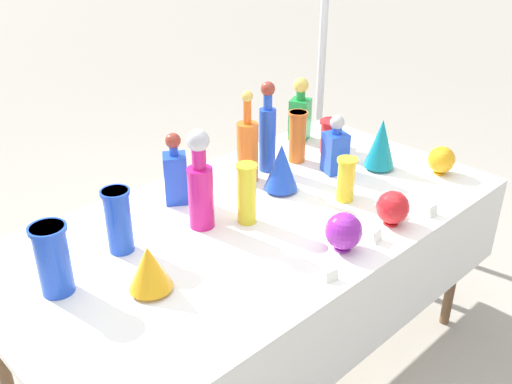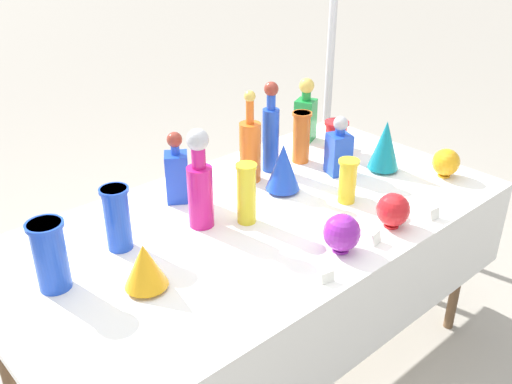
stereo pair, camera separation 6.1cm
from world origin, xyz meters
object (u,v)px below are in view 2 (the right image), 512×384
at_px(tall_bottle_1, 200,184).
at_px(slender_vase_2, 301,136).
at_px(fluted_vase_0, 385,145).
at_px(slender_vase_4, 336,136).
at_px(canopy_pole, 330,68).
at_px(tall_bottle_2, 250,148).
at_px(round_bowl_2, 446,162).
at_px(slender_vase_0, 50,254).
at_px(square_decanter_2, 306,113).
at_px(cardboard_box_behind_left, 130,254).
at_px(slender_vase_5, 348,179).
at_px(slender_vase_1, 246,192).
at_px(tall_bottle_0, 271,132).
at_px(square_decanter_1, 339,149).
at_px(fluted_vase_1, 283,167).
at_px(slender_vase_3, 117,217).
at_px(round_bowl_1, 342,233).
at_px(square_decanter_0, 177,172).
at_px(fluted_vase_2, 145,266).
at_px(round_bowl_0, 393,210).

bearing_deg(tall_bottle_1, slender_vase_2, 12.63).
bearing_deg(fluted_vase_0, slender_vase_4, 93.03).
height_order(slender_vase_4, canopy_pole, canopy_pole).
bearing_deg(tall_bottle_2, round_bowl_2, -39.65).
distance_m(slender_vase_0, round_bowl_2, 1.58).
height_order(tall_bottle_1, tall_bottle_2, tall_bottle_2).
relative_size(square_decanter_2, slender_vase_0, 1.35).
bearing_deg(cardboard_box_behind_left, slender_vase_2, -51.12).
bearing_deg(slender_vase_5, slender_vase_0, 167.76).
height_order(slender_vase_1, canopy_pole, canopy_pole).
height_order(tall_bottle_0, slender_vase_2, tall_bottle_0).
relative_size(square_decanter_1, slender_vase_2, 1.12).
relative_size(tall_bottle_2, slender_vase_0, 1.72).
bearing_deg(cardboard_box_behind_left, fluted_vase_1, -71.23).
distance_m(slender_vase_3, round_bowl_1, 0.73).
distance_m(slender_vase_1, cardboard_box_behind_left, 1.14).
height_order(slender_vase_0, slender_vase_5, slender_vase_0).
relative_size(fluted_vase_1, cardboard_box_behind_left, 0.36).
height_order(slender_vase_1, fluted_vase_0, slender_vase_1).
bearing_deg(fluted_vase_1, square_decanter_0, 148.46).
height_order(square_decanter_1, slender_vase_2, square_decanter_1).
xyz_separation_m(square_decanter_1, cardboard_box_behind_left, (-0.57, 0.85, -0.69)).
height_order(square_decanter_1, canopy_pole, canopy_pole).
xyz_separation_m(tall_bottle_2, fluted_vase_2, (-0.71, -0.34, -0.06)).
xyz_separation_m(slender_vase_1, fluted_vase_0, (0.72, -0.06, -0.00)).
xyz_separation_m(square_decanter_2, round_bowl_1, (-0.61, -0.75, -0.06)).
bearing_deg(slender_vase_1, fluted_vase_0, -4.93).
distance_m(round_bowl_1, round_bowl_2, 0.76).
relative_size(square_decanter_1, fluted_vase_0, 1.14).
distance_m(slender_vase_1, slender_vase_3, 0.45).
xyz_separation_m(round_bowl_0, round_bowl_2, (0.50, 0.10, -0.00)).
distance_m(tall_bottle_0, slender_vase_4, 0.36).
bearing_deg(round_bowl_0, slender_vase_0, 156.17).
relative_size(tall_bottle_0, tall_bottle_2, 1.02).
relative_size(square_decanter_2, round_bowl_0, 2.37).
xyz_separation_m(slender_vase_0, round_bowl_2, (1.54, -0.36, -0.05)).
xyz_separation_m(tall_bottle_0, square_decanter_1, (0.19, -0.21, -0.06)).
bearing_deg(square_decanter_1, square_decanter_0, 158.52).
relative_size(square_decanter_1, slender_vase_3, 1.14).
bearing_deg(square_decanter_0, fluted_vase_1, -31.54).
bearing_deg(canopy_pole, round_bowl_1, -136.84).
xyz_separation_m(slender_vase_0, round_bowl_1, (0.79, -0.44, -0.05)).
bearing_deg(tall_bottle_0, round_bowl_0, -90.14).
distance_m(slender_vase_2, canopy_pole, 0.90).
relative_size(tall_bottle_2, square_decanter_1, 1.50).
height_order(square_decanter_0, square_decanter_1, square_decanter_0).
relative_size(square_decanter_1, canopy_pole, 0.11).
distance_m(tall_bottle_2, canopy_pole, 1.14).
height_order(slender_vase_3, cardboard_box_behind_left, slender_vase_3).
bearing_deg(slender_vase_5, fluted_vase_1, 118.40).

